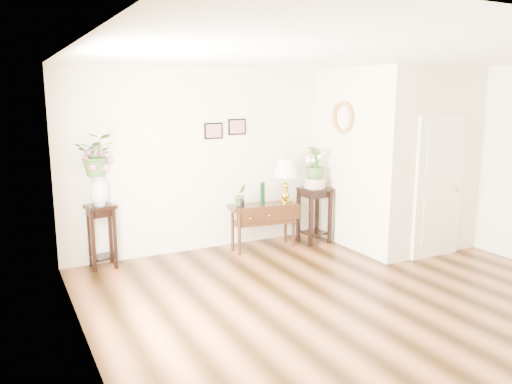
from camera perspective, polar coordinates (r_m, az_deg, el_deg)
floor at (r=6.16m, az=11.37°, el=-11.98°), size 6.00×5.50×0.02m
ceiling at (r=5.70m, az=12.46°, el=14.94°), size 6.00×5.50×0.02m
wall_back at (r=8.06m, az=-0.61°, el=3.97°), size 6.00×0.02×2.80m
wall_left at (r=4.53m, az=-18.94°, el=-2.13°), size 0.02×5.50×2.80m
partition at (r=8.46m, az=15.29°, el=3.92°), size 1.80×1.95×2.80m
door at (r=7.82m, az=20.12°, el=0.49°), size 0.90×0.05×2.10m
art_print_left at (r=7.72m, az=-4.88°, el=6.98°), size 0.30×0.02×0.25m
art_print_right at (r=7.88m, az=-2.19°, el=7.46°), size 0.30×0.02×0.25m
wall_ornament at (r=7.90m, az=9.84°, el=8.40°), size 0.07×0.51×0.51m
console_table at (r=7.85m, az=0.85°, el=-3.96°), size 1.12×0.50×0.72m
table_lamp at (r=7.90m, az=3.39°, el=1.37°), size 0.45×0.45×0.70m
green_vase at (r=7.73m, az=0.74°, el=-0.18°), size 0.08×0.08×0.35m
potted_plant at (r=7.56m, az=-1.78°, el=-0.47°), size 0.20×0.17×0.33m
plant_stand_a at (r=7.31m, az=-17.19°, el=-4.87°), size 0.42×0.42×0.90m
porcelain_vase at (r=7.16m, az=-17.50°, el=0.33°), size 0.29×0.29×0.46m
lily_arrangement at (r=7.09m, az=-17.71°, el=4.06°), size 0.66×0.62×0.59m
plant_stand_b at (r=8.24m, az=6.65°, el=-2.63°), size 0.47×0.47×0.91m
ceramic_bowl at (r=8.13m, az=6.74°, el=1.06°), size 0.37×0.37×0.15m
narcissus at (r=8.08m, az=6.79°, el=3.23°), size 0.37×0.37×0.54m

